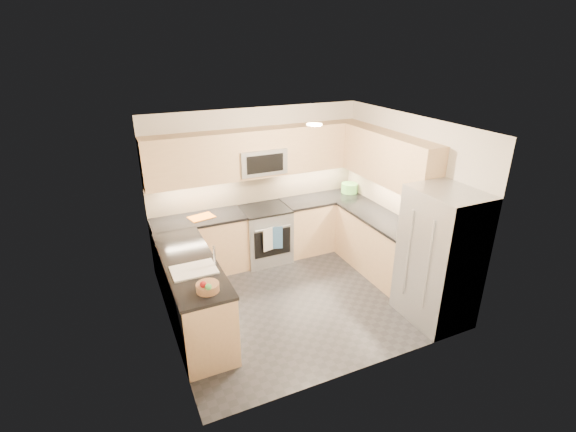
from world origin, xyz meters
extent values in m
cube|color=#26272C|center=(0.00, 0.00, 0.00)|extent=(3.60, 3.20, 0.00)
cube|color=beige|center=(0.00, 0.00, 2.50)|extent=(3.60, 3.20, 0.02)
cube|color=beige|center=(0.00, 1.60, 1.25)|extent=(3.60, 0.02, 2.50)
cube|color=beige|center=(0.00, -1.60, 1.25)|extent=(3.60, 0.02, 2.50)
cube|color=beige|center=(-1.80, 0.00, 1.25)|extent=(0.02, 3.20, 2.50)
cube|color=beige|center=(1.80, 0.00, 1.25)|extent=(0.02, 3.20, 2.50)
cube|color=#DAB283|center=(-1.09, 1.30, 0.45)|extent=(1.42, 0.60, 0.90)
cube|color=#DAB283|center=(1.09, 1.30, 0.45)|extent=(1.42, 0.60, 0.90)
cube|color=#DAB283|center=(1.50, 0.15, 0.45)|extent=(0.60, 1.70, 0.90)
cube|color=#DAB283|center=(-1.50, 0.00, 0.45)|extent=(0.60, 2.00, 0.90)
cube|color=black|center=(-1.09, 1.30, 0.92)|extent=(1.42, 0.63, 0.04)
cube|color=black|center=(1.09, 1.30, 0.92)|extent=(1.42, 0.63, 0.04)
cube|color=black|center=(1.50, 0.15, 0.92)|extent=(0.63, 1.70, 0.04)
cube|color=black|center=(-1.50, 0.00, 0.92)|extent=(0.63, 2.00, 0.04)
cube|color=#DAB283|center=(0.00, 1.43, 1.83)|extent=(3.60, 0.35, 0.75)
cube|color=#DAB283|center=(1.62, 0.28, 1.83)|extent=(0.35, 1.95, 0.75)
cube|color=tan|center=(0.00, 1.60, 1.20)|extent=(3.60, 0.01, 0.51)
cube|color=tan|center=(1.80, 0.45, 1.20)|extent=(0.01, 2.30, 0.51)
cube|color=#9CA0A4|center=(0.00, 1.28, 0.46)|extent=(0.76, 0.65, 0.91)
cube|color=black|center=(0.00, 1.28, 0.92)|extent=(0.76, 0.65, 0.03)
cube|color=black|center=(0.00, 0.95, 0.45)|extent=(0.62, 0.02, 0.45)
cylinder|color=#B2B5BA|center=(0.00, 0.93, 0.72)|extent=(0.60, 0.02, 0.02)
cube|color=#989BA0|center=(0.00, 1.40, 1.70)|extent=(0.76, 0.40, 0.40)
cube|color=black|center=(0.00, 1.20, 1.70)|extent=(0.60, 0.01, 0.28)
cube|color=#ABAEB3|center=(1.45, -1.15, 0.90)|extent=(0.70, 0.90, 1.80)
cylinder|color=#B2B5BA|center=(1.08, -1.33, 0.95)|extent=(0.02, 0.02, 1.20)
cylinder|color=#B2B5BA|center=(1.08, -0.97, 0.95)|extent=(0.02, 0.02, 1.20)
cube|color=white|center=(-1.50, -0.25, 0.88)|extent=(0.52, 0.38, 0.16)
cylinder|color=silver|center=(-1.24, -0.25, 1.08)|extent=(0.03, 0.03, 0.28)
cylinder|color=#57A848|center=(1.66, 1.34, 1.02)|extent=(0.38, 0.38, 0.17)
cube|color=#CF6713|center=(-1.03, 1.30, 0.95)|extent=(0.42, 0.34, 0.01)
cylinder|color=#A7734D|center=(-1.46, -0.74, 0.99)|extent=(0.31, 0.31, 0.09)
sphere|color=#A11213|center=(-1.51, -0.78, 1.05)|extent=(0.07, 0.07, 0.07)
sphere|color=#4DB354|center=(-1.47, -0.85, 1.05)|extent=(0.07, 0.07, 0.07)
cube|color=silver|center=(-0.08, 0.91, 0.55)|extent=(0.20, 0.07, 0.39)
cube|color=#356194|center=(0.05, 0.91, 0.55)|extent=(0.20, 0.07, 0.38)
camera|label=1|loc=(-2.27, -4.62, 3.46)|focal=26.00mm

